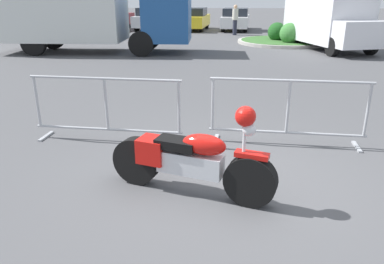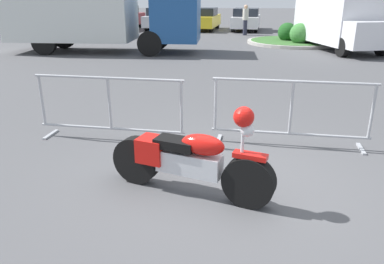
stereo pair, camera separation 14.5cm
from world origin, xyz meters
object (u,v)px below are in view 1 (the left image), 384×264
box_truck (83,11)px  delivery_van (329,20)px  pedestrian (235,19)px  parked_car_red (69,18)px  parked_car_yellow (194,19)px  motorcycle (190,159)px  crowd_barrier_near (107,108)px  parked_car_silver (152,19)px  parked_car_maroon (111,18)px  crowd_barrier_far (288,111)px  parked_car_white (236,19)px

box_truck → delivery_van: box_truck is taller
box_truck → pedestrian: (6.52, 7.17, -0.72)m
parked_car_red → parked_car_yellow: size_ratio=1.07×
motorcycle → pedestrian: pedestrian is taller
box_truck → parked_car_yellow: (3.96, 10.14, -0.92)m
crowd_barrier_near → parked_car_silver: bearing=96.5°
parked_car_yellow → parked_car_maroon: bearing=95.5°
crowd_barrier_near → parked_car_yellow: 19.90m
parked_car_maroon → parked_car_yellow: parked_car_maroon is taller
box_truck → pedestrian: bearing=47.5°
motorcycle → parked_car_yellow: parked_car_yellow is taller
crowd_barrier_far → box_truck: 11.71m
crowd_barrier_far → parked_car_red: 22.45m
delivery_van → parked_car_maroon: delivery_van is taller
parked_car_maroon → crowd_barrier_near: bearing=-159.4°
motorcycle → delivery_van: bearing=86.8°
parked_car_red → parked_car_maroon: 2.76m
crowd_barrier_far → parked_car_red: (-10.70, 19.73, 0.21)m
pedestrian → crowd_barrier_near: bearing=-171.4°
crowd_barrier_near → motorcycle: bearing=-48.9°
delivery_van → parked_car_silver: (-8.98, 8.82, -0.52)m
crowd_barrier_near → pedestrian: (3.02, 16.92, 0.36)m
box_truck → delivery_van: bearing=8.1°
motorcycle → crowd_barrier_far: (1.45, 1.67, 0.11)m
parked_car_maroon → parked_car_silver: (2.75, 0.08, -0.05)m
motorcycle → box_truck: (-4.95, 11.41, 1.18)m
parked_car_red → parked_car_silver: size_ratio=1.07×
parked_car_maroon → pedestrian: pedestrian is taller
motorcycle → parked_car_red: size_ratio=0.44×
pedestrian → parked_car_maroon: bearing=87.9°
parked_car_silver → parked_car_white: bearing=-85.7°
box_truck → parked_car_red: box_truck is taller
parked_car_yellow → parked_car_red: bearing=97.5°
parked_car_silver → parked_car_maroon: bearing=98.0°
motorcycle → box_truck: box_truck is taller
parked_car_maroon → parked_car_silver: size_ratio=1.07×
parked_car_silver → box_truck: bearing=179.7°
box_truck → parked_car_white: box_truck is taller
delivery_van → parked_car_silver: 12.60m
crowd_barrier_near → box_truck: (-3.50, 9.75, 1.08)m
box_truck → parked_car_red: bearing=113.1°
motorcycle → parked_car_maroon: 22.60m
motorcycle → delivery_van: (5.23, 12.90, 0.79)m
motorcycle → parked_car_silver: size_ratio=0.47×
delivery_van → parked_car_yellow: (-6.22, 8.66, -0.52)m
parked_car_red → parked_car_yellow: parked_car_red is taller
crowd_barrier_far → pedestrian: size_ratio=1.47×
parked_car_white → parked_car_yellow: bearing=95.5°
box_truck → parked_car_maroon: bearing=98.4°
parked_car_red → parked_car_white: bearing=-83.0°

